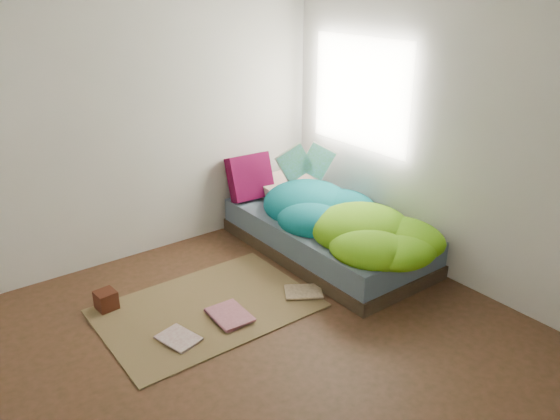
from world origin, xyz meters
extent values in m
cube|color=#3C2C17|center=(0.00, 0.00, 0.00)|extent=(3.50, 3.50, 0.00)
cube|color=beige|center=(0.00, 1.75, 1.30)|extent=(3.50, 0.04, 2.60)
cube|color=beige|center=(0.00, -1.75, 1.30)|extent=(3.50, 0.04, 2.60)
cube|color=beige|center=(1.75, 0.00, 1.30)|extent=(0.04, 3.50, 2.60)
cube|color=white|center=(1.74, 0.90, 1.40)|extent=(0.01, 1.00, 1.20)
cube|color=#33241C|center=(1.22, 0.72, 0.06)|extent=(1.00, 2.00, 0.12)
cube|color=#485D74|center=(1.22, 0.72, 0.23)|extent=(0.98, 1.96, 0.22)
cube|color=brown|center=(-0.15, 0.55, 0.01)|extent=(1.60, 1.10, 0.01)
cube|color=#EFE2CE|center=(1.34, 1.51, 0.41)|extent=(0.63, 0.42, 0.13)
cube|color=#510533|center=(0.96, 1.58, 0.56)|extent=(0.45, 0.16, 0.44)
cube|color=#3A170D|center=(-0.77, 1.01, 0.09)|extent=(0.16, 0.16, 0.15)
imported|color=silver|center=(-0.62, 0.28, 0.02)|extent=(0.28, 0.33, 0.02)
imported|color=#B86A83|center=(-0.21, 0.33, 0.03)|extent=(0.27, 0.36, 0.03)
imported|color=tan|center=(0.52, 0.17, 0.02)|extent=(0.37, 0.35, 0.02)
camera|label=1|loc=(-1.86, -2.67, 2.36)|focal=35.00mm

